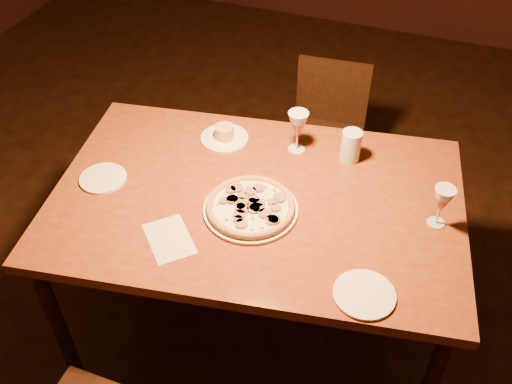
% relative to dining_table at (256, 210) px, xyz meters
% --- Properties ---
extents(floor, '(7.00, 7.00, 0.00)m').
position_rel_dining_table_xyz_m(floor, '(-0.07, -0.28, -0.75)').
color(floor, '#311B10').
rests_on(floor, ground).
extents(dining_table, '(1.69, 1.24, 0.83)m').
position_rel_dining_table_xyz_m(dining_table, '(0.00, 0.00, 0.00)').
color(dining_table, brown).
rests_on(dining_table, floor).
extents(chair_far, '(0.42, 0.42, 0.81)m').
position_rel_dining_table_xyz_m(chair_far, '(0.03, 1.01, -0.30)').
color(chair_far, black).
rests_on(chair_far, floor).
extents(pizza_plate, '(0.35, 0.35, 0.04)m').
position_rel_dining_table_xyz_m(pizza_plate, '(0.01, -0.08, 0.09)').
color(pizza_plate, white).
rests_on(pizza_plate, dining_table).
extents(ramekin_saucer, '(0.20, 0.20, 0.06)m').
position_rel_dining_table_xyz_m(ramekin_saucer, '(-0.25, 0.29, 0.09)').
color(ramekin_saucer, white).
rests_on(ramekin_saucer, dining_table).
extents(wine_glass_far, '(0.08, 0.08, 0.18)m').
position_rel_dining_table_xyz_m(wine_glass_far, '(0.06, 0.33, 0.16)').
color(wine_glass_far, '#B5594B').
rests_on(wine_glass_far, dining_table).
extents(wine_glass_right, '(0.08, 0.08, 0.17)m').
position_rel_dining_table_xyz_m(wine_glass_right, '(0.66, 0.09, 0.16)').
color(wine_glass_right, '#B5594B').
rests_on(wine_glass_right, dining_table).
extents(water_tumbler, '(0.08, 0.08, 0.13)m').
position_rel_dining_table_xyz_m(water_tumbler, '(0.28, 0.34, 0.14)').
color(water_tumbler, silver).
rests_on(water_tumbler, dining_table).
extents(side_plate_left, '(0.18, 0.18, 0.01)m').
position_rel_dining_table_xyz_m(side_plate_left, '(-0.60, -0.12, 0.08)').
color(side_plate_left, white).
rests_on(side_plate_left, dining_table).
extents(side_plate_near, '(0.20, 0.20, 0.01)m').
position_rel_dining_table_xyz_m(side_plate_near, '(0.48, -0.31, 0.08)').
color(side_plate_near, white).
rests_on(side_plate_near, dining_table).
extents(menu_card, '(0.25, 0.25, 0.00)m').
position_rel_dining_table_xyz_m(menu_card, '(-0.21, -0.31, 0.07)').
color(menu_card, beige).
rests_on(menu_card, dining_table).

